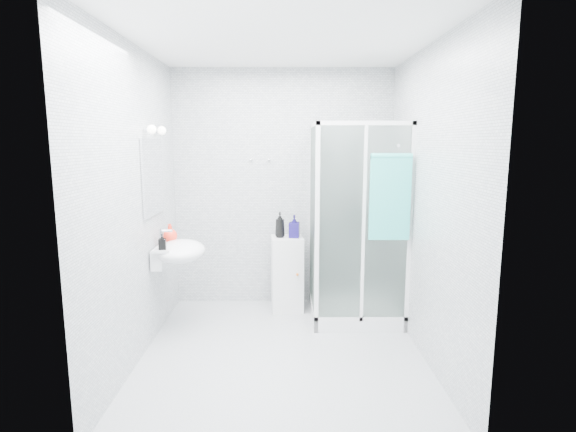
{
  "coord_description": "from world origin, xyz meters",
  "views": [
    {
      "loc": [
        0.02,
        -3.66,
        1.81
      ],
      "look_at": [
        0.05,
        0.35,
        1.15
      ],
      "focal_mm": 28.0,
      "sensor_mm": 36.0,
      "label": 1
    }
  ],
  "objects_px": {
    "storage_cabinet": "(287,273)",
    "soap_dispenser_orange": "(170,233)",
    "wall_basin": "(178,252)",
    "hand_towel": "(390,195)",
    "shampoo_bottle_a": "(280,225)",
    "shampoo_bottle_b": "(294,226)",
    "soap_dispenser_black": "(162,242)",
    "shower_enclosure": "(348,277)"
  },
  "relations": [
    {
      "from": "storage_cabinet",
      "to": "soap_dispenser_orange",
      "type": "bearing_deg",
      "value": -162.24
    },
    {
      "from": "storage_cabinet",
      "to": "wall_basin",
      "type": "bearing_deg",
      "value": -154.71
    },
    {
      "from": "hand_towel",
      "to": "shampoo_bottle_a",
      "type": "height_order",
      "value": "hand_towel"
    },
    {
      "from": "storage_cabinet",
      "to": "shampoo_bottle_b",
      "type": "bearing_deg",
      "value": -16.82
    },
    {
      "from": "storage_cabinet",
      "to": "soap_dispenser_black",
      "type": "bearing_deg",
      "value": -149.65
    },
    {
      "from": "shower_enclosure",
      "to": "shampoo_bottle_b",
      "type": "bearing_deg",
      "value": 154.68
    },
    {
      "from": "shower_enclosure",
      "to": "shampoo_bottle_a",
      "type": "height_order",
      "value": "shower_enclosure"
    },
    {
      "from": "hand_towel",
      "to": "shower_enclosure",
      "type": "bearing_deg",
      "value": 127.38
    },
    {
      "from": "soap_dispenser_black",
      "to": "wall_basin",
      "type": "bearing_deg",
      "value": 64.9
    },
    {
      "from": "wall_basin",
      "to": "hand_towel",
      "type": "relative_size",
      "value": 0.71
    },
    {
      "from": "shampoo_bottle_a",
      "to": "soap_dispenser_orange",
      "type": "bearing_deg",
      "value": -156.37
    },
    {
      "from": "hand_towel",
      "to": "soap_dispenser_orange",
      "type": "relative_size",
      "value": 4.52
    },
    {
      "from": "soap_dispenser_orange",
      "to": "soap_dispenser_black",
      "type": "xyz_separation_m",
      "value": [
        0.01,
        -0.32,
        -0.02
      ]
    },
    {
      "from": "soap_dispenser_orange",
      "to": "soap_dispenser_black",
      "type": "bearing_deg",
      "value": -88.23
    },
    {
      "from": "wall_basin",
      "to": "soap_dispenser_orange",
      "type": "bearing_deg",
      "value": 127.73
    },
    {
      "from": "hand_towel",
      "to": "shampoo_bottle_a",
      "type": "xyz_separation_m",
      "value": [
        -1.01,
        0.67,
        -0.4
      ]
    },
    {
      "from": "wall_basin",
      "to": "shampoo_bottle_b",
      "type": "height_order",
      "value": "shampoo_bottle_b"
    },
    {
      "from": "shower_enclosure",
      "to": "hand_towel",
      "type": "distance_m",
      "value": 1.02
    },
    {
      "from": "storage_cabinet",
      "to": "hand_towel",
      "type": "bearing_deg",
      "value": -40.61
    },
    {
      "from": "wall_basin",
      "to": "shampoo_bottle_b",
      "type": "bearing_deg",
      "value": 27.46
    },
    {
      "from": "shower_enclosure",
      "to": "hand_towel",
      "type": "bearing_deg",
      "value": -52.62
    },
    {
      "from": "shower_enclosure",
      "to": "storage_cabinet",
      "type": "height_order",
      "value": "shower_enclosure"
    },
    {
      "from": "shampoo_bottle_a",
      "to": "wall_basin",
      "type": "bearing_deg",
      "value": -148.34
    },
    {
      "from": "shampoo_bottle_a",
      "to": "shampoo_bottle_b",
      "type": "height_order",
      "value": "shampoo_bottle_a"
    },
    {
      "from": "shower_enclosure",
      "to": "soap_dispenser_orange",
      "type": "bearing_deg",
      "value": -173.87
    },
    {
      "from": "soap_dispenser_orange",
      "to": "shampoo_bottle_a",
      "type": "bearing_deg",
      "value": 23.63
    },
    {
      "from": "shampoo_bottle_b",
      "to": "wall_basin",
      "type": "bearing_deg",
      "value": -152.54
    },
    {
      "from": "shampoo_bottle_b",
      "to": "shower_enclosure",
      "type": "bearing_deg",
      "value": -25.32
    },
    {
      "from": "wall_basin",
      "to": "hand_towel",
      "type": "distance_m",
      "value": 2.04
    },
    {
      "from": "wall_basin",
      "to": "shampoo_bottle_a",
      "type": "relative_size",
      "value": 2.07
    },
    {
      "from": "shampoo_bottle_a",
      "to": "soap_dispenser_orange",
      "type": "relative_size",
      "value": 1.56
    },
    {
      "from": "hand_towel",
      "to": "soap_dispenser_orange",
      "type": "xyz_separation_m",
      "value": [
        -2.06,
        0.21,
        -0.39
      ]
    },
    {
      "from": "shampoo_bottle_b",
      "to": "shampoo_bottle_a",
      "type": "bearing_deg",
      "value": 175.02
    },
    {
      "from": "storage_cabinet",
      "to": "soap_dispenser_orange",
      "type": "relative_size",
      "value": 4.64
    },
    {
      "from": "storage_cabinet",
      "to": "hand_towel",
      "type": "xyz_separation_m",
      "value": [
        0.93,
        -0.68,
        0.93
      ]
    },
    {
      "from": "hand_towel",
      "to": "shampoo_bottle_b",
      "type": "distance_m",
      "value": 1.16
    },
    {
      "from": "shower_enclosure",
      "to": "shampoo_bottle_a",
      "type": "relative_size",
      "value": 7.39
    },
    {
      "from": "wall_basin",
      "to": "hand_towel",
      "type": "bearing_deg",
      "value": -2.48
    },
    {
      "from": "shampoo_bottle_a",
      "to": "shampoo_bottle_b",
      "type": "distance_m",
      "value": 0.15
    },
    {
      "from": "shower_enclosure",
      "to": "shampoo_bottle_b",
      "type": "height_order",
      "value": "shower_enclosure"
    },
    {
      "from": "hand_towel",
      "to": "storage_cabinet",
      "type": "bearing_deg",
      "value": 143.97
    },
    {
      "from": "shampoo_bottle_a",
      "to": "soap_dispenser_black",
      "type": "xyz_separation_m",
      "value": [
        -1.04,
        -0.78,
        -0.01
      ]
    }
  ]
}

